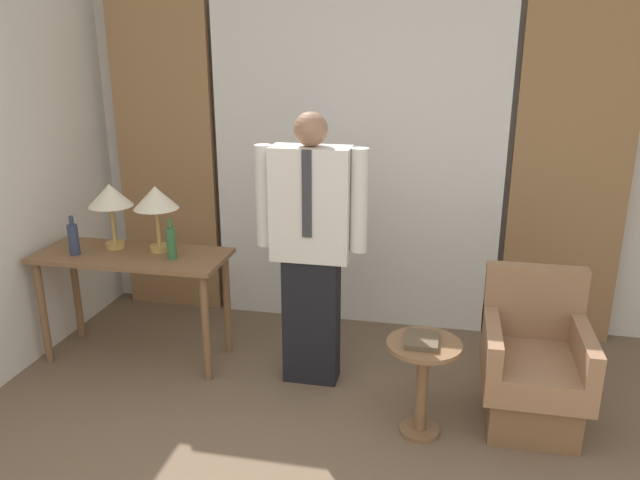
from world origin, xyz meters
name	(u,v)px	position (x,y,z in m)	size (l,w,h in m)	color
wall_back	(358,144)	(0.00, 3.06, 1.35)	(10.00, 0.06, 2.70)	silver
curtain_sheer_center	(356,155)	(0.00, 2.93, 1.29)	(2.10, 0.06, 2.58)	white
curtain_drape_left	(166,148)	(-1.47, 2.93, 1.29)	(0.77, 0.06, 2.58)	#997047
curtain_drape_right	(572,163)	(1.47, 2.93, 1.29)	(0.77, 0.06, 2.58)	#997047
desk	(133,270)	(-1.34, 2.03, 0.63)	(1.27, 0.51, 0.75)	brown
table_lamp_left	(110,198)	(-1.50, 2.12, 1.10)	(0.29, 0.29, 0.44)	tan
table_lamp_right	(156,200)	(-1.18, 2.12, 1.10)	(0.29, 0.29, 0.44)	tan
bottle_near_edge	(73,239)	(-1.69, 1.95, 0.86)	(0.07, 0.07, 0.26)	#2D3851
bottle_by_lamp	(171,243)	(-1.03, 1.99, 0.86)	(0.06, 0.06, 0.26)	#336638
person	(311,243)	(-0.12, 1.99, 0.92)	(0.68, 0.22, 1.70)	black
armchair	(533,370)	(1.20, 1.79, 0.32)	(0.56, 0.64, 0.86)	brown
side_table	(423,372)	(0.59, 1.54, 0.38)	(0.40, 0.40, 0.55)	brown
book	(422,340)	(0.58, 1.54, 0.57)	(0.17, 0.21, 0.03)	brown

